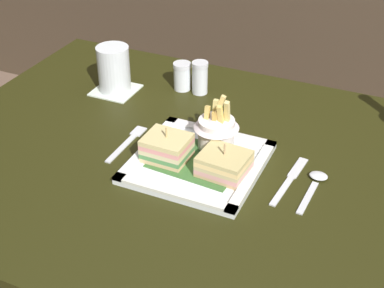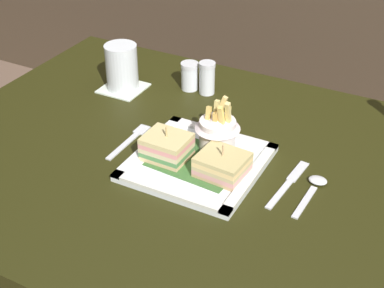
{
  "view_description": "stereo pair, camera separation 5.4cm",
  "coord_description": "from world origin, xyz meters",
  "views": [
    {
      "loc": [
        0.39,
        -0.84,
        1.37
      ],
      "look_at": [
        0.02,
        -0.01,
        0.77
      ],
      "focal_mm": 52.1,
      "sensor_mm": 36.0,
      "label": 1
    },
    {
      "loc": [
        0.44,
        -0.81,
        1.37
      ],
      "look_at": [
        0.02,
        -0.01,
        0.77
      ],
      "focal_mm": 52.1,
      "sensor_mm": 36.0,
      "label": 2
    }
  ],
  "objects": [
    {
      "name": "water_glass",
      "position": [
        -0.27,
        0.18,
        0.78
      ],
      "size": [
        0.08,
        0.08,
        0.11
      ],
      "color": "silver",
      "rests_on": "dining_table"
    },
    {
      "name": "pepper_shaker",
      "position": [
        -0.08,
        0.26,
        0.76
      ],
      "size": [
        0.04,
        0.04,
        0.08
      ],
      "color": "silver",
      "rests_on": "dining_table"
    },
    {
      "name": "knife",
      "position": [
        0.21,
        0.01,
        0.73
      ],
      "size": [
        0.03,
        0.17,
        0.0
      ],
      "color": "silver",
      "rests_on": "dining_table"
    },
    {
      "name": "dining_table",
      "position": [
        0.0,
        0.0,
        0.59
      ],
      "size": [
        1.09,
        0.83,
        0.73
      ],
      "color": "black",
      "rests_on": "ground_plane"
    },
    {
      "name": "fork",
      "position": [
        -0.13,
        -0.0,
        0.73
      ],
      "size": [
        0.02,
        0.14,
        0.0
      ],
      "color": "silver",
      "rests_on": "dining_table"
    },
    {
      "name": "salt_shaker",
      "position": [
        -0.13,
        0.26,
        0.76
      ],
      "size": [
        0.04,
        0.04,
        0.07
      ],
      "color": "silver",
      "rests_on": "dining_table"
    },
    {
      "name": "fries_cup",
      "position": [
        0.05,
        0.04,
        0.78
      ],
      "size": [
        0.09,
        0.09,
        0.11
      ],
      "color": "silver",
      "rests_on": "square_plate"
    },
    {
      "name": "sandwich_half_left",
      "position": [
        -0.03,
        -0.03,
        0.76
      ],
      "size": [
        0.09,
        0.08,
        0.07
      ],
      "color": "#DAB380",
      "rests_on": "square_plate"
    },
    {
      "name": "spoon",
      "position": [
        0.26,
        0.02,
        0.73
      ],
      "size": [
        0.04,
        0.13,
        0.01
      ],
      "color": "silver",
      "rests_on": "dining_table"
    },
    {
      "name": "drink_coaster",
      "position": [
        -0.27,
        0.18,
        0.73
      ],
      "size": [
        0.1,
        0.1,
        0.0
      ],
      "primitive_type": "cube",
      "color": "silver",
      "rests_on": "dining_table"
    },
    {
      "name": "sandwich_half_right",
      "position": [
        0.09,
        -0.03,
        0.76
      ],
      "size": [
        0.09,
        0.08,
        0.07
      ],
      "color": "tan",
      "rests_on": "square_plate"
    },
    {
      "name": "square_plate",
      "position": [
        0.03,
        -0.02,
        0.73
      ],
      "size": [
        0.24,
        0.24,
        0.02
      ],
      "color": "white",
      "rests_on": "dining_table"
    }
  ]
}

